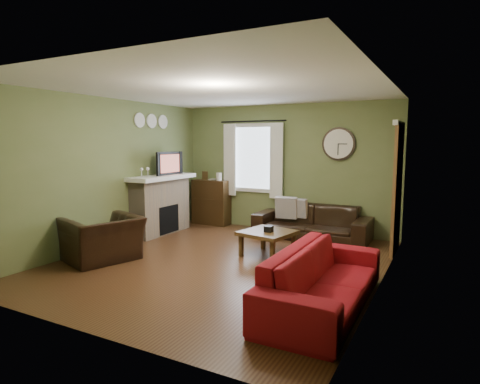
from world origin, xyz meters
The scene contains 31 objects.
floor centered at (0.00, 0.00, 0.00)m, with size 4.60×5.20×0.00m, color #472A17.
ceiling centered at (0.00, 0.00, 2.60)m, with size 4.60×5.20×0.00m, color white.
wall_left centered at (-2.30, 0.00, 1.30)m, with size 0.00×5.20×2.60m, color olive.
wall_right centered at (2.30, 0.00, 1.30)m, with size 0.00×5.20×2.60m, color olive.
wall_back centered at (0.00, 2.60, 1.30)m, with size 4.60×0.00×2.60m, color olive.
wall_front centered at (0.00, -2.60, 1.30)m, with size 4.60×0.00×2.60m, color olive.
fireplace centered at (-2.10, 1.15, 0.55)m, with size 0.40×1.40×1.10m, color tan.
firebox centered at (-1.91, 1.15, 0.30)m, with size 0.04×0.60×0.55m, color black.
mantel centered at (-2.07, 1.15, 1.14)m, with size 0.58×1.60×0.08m, color white.
tv centered at (-2.05, 1.30, 1.35)m, with size 0.60×0.08×0.35m, color black.
tv_screen centered at (-1.97, 1.30, 1.41)m, with size 0.02×0.62×0.36m, color #994C3F.
medallion_left centered at (-2.28, 0.80, 2.25)m, with size 0.28×0.28×0.03m, color white.
medallion_mid centered at (-2.28, 1.15, 2.25)m, with size 0.28×0.28×0.03m, color white.
medallion_right centered at (-2.28, 1.50, 2.25)m, with size 0.28×0.28×0.03m, color white.
window_pane centered at (-0.70, 2.58, 1.50)m, with size 1.00×0.02×1.30m, color silver, non-canonical shape.
curtain_rod centered at (-0.70, 2.48, 2.27)m, with size 0.03×0.03×1.50m, color black.
curtain_left centered at (-1.25, 2.48, 1.45)m, with size 0.28×0.04×1.55m, color white.
curtain_right centered at (-0.15, 2.48, 1.45)m, with size 0.28×0.04×1.55m, color white.
wall_clock centered at (1.10, 2.55, 1.80)m, with size 0.64×0.06×0.64m, color white, non-canonical shape.
door centered at (2.27, 1.85, 1.05)m, with size 0.05×0.90×2.10m, color brown.
bookshelf centered at (-1.69, 2.40, 0.50)m, with size 0.84×0.36×1.00m, color black, non-canonical shape.
book centered at (-1.76, 2.45, 0.96)m, with size 0.16×0.22×0.02m, color #432F16.
sofa_brown centered at (0.73, 2.15, 0.32)m, with size 2.18×0.85×0.64m, color black.
pillow_left centered at (0.20, 2.17, 0.55)m, with size 0.42×0.13×0.42m, color #999296.
pillow_right centered at (0.42, 2.23, 0.55)m, with size 0.37×0.11×0.37m, color #999296.
sofa_red centered at (1.84, -0.92, 0.33)m, with size 2.24×0.87×0.65m, color maroon.
armchair centered at (-1.68, -0.78, 0.34)m, with size 1.06×0.92×0.69m, color black.
coffee_table centered at (0.47, 0.66, 0.20)m, with size 0.76×0.76×0.41m, color #432F16, non-canonical shape.
tissue_box centered at (0.51, 0.61, 0.40)m, with size 0.12×0.12×0.10m, color black.
wine_glass_a centered at (-2.05, 0.56, 1.27)m, with size 0.06×0.06×0.18m, color white, non-canonical shape.
wine_glass_b centered at (-2.05, 0.73, 1.27)m, with size 0.06×0.06×0.18m, color white, non-canonical shape.
Camera 1 is at (3.03, -5.16, 1.83)m, focal length 30.00 mm.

